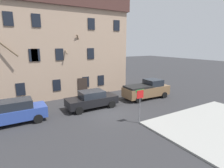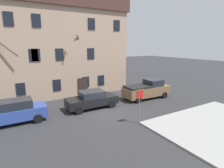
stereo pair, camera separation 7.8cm
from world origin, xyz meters
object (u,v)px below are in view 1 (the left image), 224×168
pickup_truck_brown (147,89)px  bicycle_leaning (35,98)px  car_black_sedan (92,99)px  car_blue_wagon (13,112)px  building_main (61,46)px  tree_bare_mid (11,68)px  tree_bare_far (74,64)px  street_sign_pole (140,100)px

pickup_truck_brown → bicycle_leaning: bearing=155.7°
car_black_sedan → car_blue_wagon: bearing=-179.1°
bicycle_leaning → building_main: bearing=43.2°
car_black_sedan → pickup_truck_brown: size_ratio=0.90×
tree_bare_mid → tree_bare_far: 6.28m
car_black_sedan → tree_bare_mid: bearing=143.5°
tree_bare_mid → car_black_sedan: bearing=-36.5°
car_black_sedan → pickup_truck_brown: 6.49m
tree_bare_far → bicycle_leaning: bearing=-176.8°
building_main → bicycle_leaning: size_ratio=8.80×
tree_bare_mid → tree_bare_far: (6.27, 0.38, 0.00)m
bicycle_leaning → car_blue_wagon: bearing=-114.7°
building_main → pickup_truck_brown: 11.87m
tree_bare_far → street_sign_pole: bearing=-81.2°
building_main → tree_bare_far: 4.00m
car_blue_wagon → car_black_sedan: (6.46, 0.10, -0.10)m
car_black_sedan → street_sign_pole: size_ratio=1.81×
car_blue_wagon → street_sign_pole: (8.12, -4.76, 0.90)m
tree_bare_far → street_sign_pole: tree_bare_far is taller
tree_bare_mid → bicycle_leaning: size_ratio=4.32×
tree_bare_far → pickup_truck_brown: tree_bare_far is taller
building_main → car_blue_wagon: bearing=-125.9°
car_black_sedan → pickup_truck_brown: (6.48, -0.18, 0.15)m
pickup_truck_brown → street_sign_pole: size_ratio=2.02×
pickup_truck_brown → tree_bare_mid: bearing=159.5°
tree_bare_far → pickup_truck_brown: bearing=-38.8°
tree_bare_far → building_main: bearing=98.2°
car_blue_wagon → street_sign_pole: bearing=-30.4°
tree_bare_far → pickup_truck_brown: size_ratio=1.30×
bicycle_leaning → car_black_sedan: bearing=-47.5°
tree_bare_mid → pickup_truck_brown: bearing=-20.5°
car_blue_wagon → pickup_truck_brown: size_ratio=0.88×
car_blue_wagon → tree_bare_mid: bearing=85.8°
tree_bare_mid → tree_bare_far: bearing=3.5°
street_sign_pole → bicycle_leaning: bearing=121.9°
tree_bare_mid → pickup_truck_brown: 13.71m
tree_bare_mid → car_black_sedan: 8.10m
car_blue_wagon → pickup_truck_brown: 12.94m
tree_bare_mid → bicycle_leaning: tree_bare_mid is taller
tree_bare_mid → car_black_sedan: (6.12, -4.52, -2.80)m
pickup_truck_brown → street_sign_pole: (-4.82, -4.67, 0.85)m
car_blue_wagon → pickup_truck_brown: (12.94, -0.08, 0.05)m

